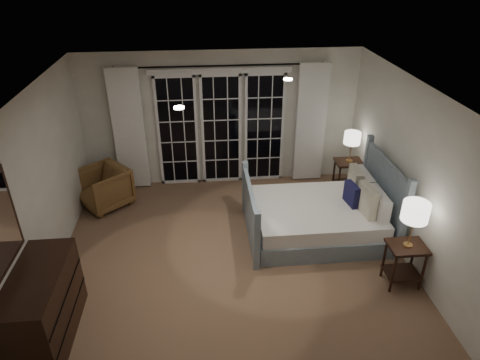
{
  "coord_description": "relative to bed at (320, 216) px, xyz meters",
  "views": [
    {
      "loc": [
        -0.37,
        -4.89,
        4.02
      ],
      "look_at": [
        0.16,
        0.52,
        1.05
      ],
      "focal_mm": 32.0,
      "sensor_mm": 36.0,
      "label": 1
    }
  ],
  "objects": [
    {
      "name": "floor",
      "position": [
        -1.42,
        -0.56,
        -0.32
      ],
      "size": [
        5.0,
        5.0,
        0.0
      ],
      "primitive_type": "plane",
      "color": "brown",
      "rests_on": "ground"
    },
    {
      "name": "ceiling",
      "position": [
        -1.42,
        -0.56,
        2.18
      ],
      "size": [
        5.0,
        5.0,
        0.0
      ],
      "primitive_type": "plane",
      "rotation": [
        3.14,
        0.0,
        0.0
      ],
      "color": "white",
      "rests_on": "wall_back"
    },
    {
      "name": "wall_left",
      "position": [
        -3.92,
        -0.56,
        0.93
      ],
      "size": [
        0.02,
        5.0,
        2.5
      ],
      "primitive_type": "cube",
      "color": "beige",
      "rests_on": "floor"
    },
    {
      "name": "wall_right",
      "position": [
        1.08,
        -0.56,
        0.93
      ],
      "size": [
        0.02,
        5.0,
        2.5
      ],
      "primitive_type": "cube",
      "color": "beige",
      "rests_on": "floor"
    },
    {
      "name": "wall_back",
      "position": [
        -1.42,
        1.94,
        0.93
      ],
      "size": [
        5.0,
        0.02,
        2.5
      ],
      "primitive_type": "cube",
      "color": "beige",
      "rests_on": "floor"
    },
    {
      "name": "wall_front",
      "position": [
        -1.42,
        -3.06,
        0.93
      ],
      "size": [
        5.0,
        0.02,
        2.5
      ],
      "primitive_type": "cube",
      "color": "beige",
      "rests_on": "floor"
    },
    {
      "name": "french_doors",
      "position": [
        -1.42,
        1.9,
        0.77
      ],
      "size": [
        2.5,
        0.04,
        2.2
      ],
      "color": "black",
      "rests_on": "wall_back"
    },
    {
      "name": "curtain_rod",
      "position": [
        -1.42,
        1.84,
        1.93
      ],
      "size": [
        3.5,
        0.03,
        0.03
      ],
      "primitive_type": "cylinder",
      "rotation": [
        0.0,
        1.57,
        0.0
      ],
      "color": "black",
      "rests_on": "wall_back"
    },
    {
      "name": "curtain_left",
      "position": [
        -3.07,
        1.82,
        0.83
      ],
      "size": [
        0.55,
        0.1,
        2.25
      ],
      "primitive_type": "cube",
      "color": "white",
      "rests_on": "curtain_rod"
    },
    {
      "name": "curtain_right",
      "position": [
        0.23,
        1.82,
        0.83
      ],
      "size": [
        0.55,
        0.1,
        2.25
      ],
      "primitive_type": "cube",
      "color": "white",
      "rests_on": "curtain_rod"
    },
    {
      "name": "downlight_a",
      "position": [
        -0.62,
        0.04,
        2.17
      ],
      "size": [
        0.12,
        0.12,
        0.01
      ],
      "primitive_type": "cylinder",
      "color": "white",
      "rests_on": "ceiling"
    },
    {
      "name": "downlight_b",
      "position": [
        -2.02,
        -0.96,
        2.17
      ],
      "size": [
        0.12,
        0.12,
        0.01
      ],
      "primitive_type": "cylinder",
      "color": "white",
      "rests_on": "ceiling"
    },
    {
      "name": "bed",
      "position": [
        0.0,
        0.0,
        0.0
      ],
      "size": [
        2.12,
        1.51,
        1.23
      ],
      "color": "#82949D",
      "rests_on": "floor"
    },
    {
      "name": "nightstand_left",
      "position": [
        0.8,
        -1.24,
        0.09
      ],
      "size": [
        0.48,
        0.38,
        0.63
      ],
      "color": "black",
      "rests_on": "floor"
    },
    {
      "name": "nightstand_right",
      "position": [
        0.84,
        1.24,
        0.1
      ],
      "size": [
        0.48,
        0.39,
        0.63
      ],
      "color": "black",
      "rests_on": "floor"
    },
    {
      "name": "lamp_left",
      "position": [
        0.8,
        -1.24,
        0.83
      ],
      "size": [
        0.33,
        0.33,
        0.64
      ],
      "color": "tan",
      "rests_on": "nightstand_left"
    },
    {
      "name": "lamp_right",
      "position": [
        0.84,
        1.24,
        0.76
      ],
      "size": [
        0.29,
        0.29,
        0.56
      ],
      "color": "tan",
      "rests_on": "nightstand_right"
    },
    {
      "name": "armchair",
      "position": [
        -3.52,
        1.19,
        0.04
      ],
      "size": [
        1.08,
        1.08,
        0.71
      ],
      "primitive_type": "imported",
      "rotation": [
        0.0,
        0.0,
        -0.86
      ],
      "color": "brown",
      "rests_on": "floor"
    },
    {
      "name": "dresser",
      "position": [
        -3.65,
        -1.73,
        0.15
      ],
      "size": [
        0.56,
        1.31,
        0.93
      ],
      "color": "black",
      "rests_on": "floor"
    }
  ]
}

